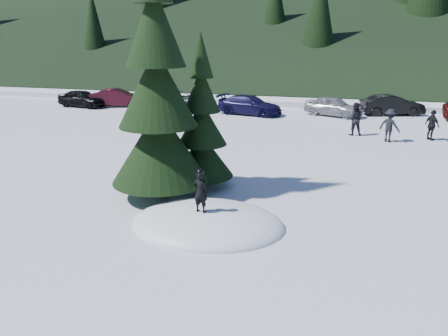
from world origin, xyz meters
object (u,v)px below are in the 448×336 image
(child_skier, at_px, (200,192))
(car_2, at_px, (178,100))
(spruce_short, at_px, (202,129))
(adult_1, at_px, (432,125))
(car_5, at_px, (392,105))
(spruce_tall, at_px, (157,98))
(car_4, at_px, (333,106))
(car_0, at_px, (82,98))
(car_3, at_px, (250,105))
(adult_2, at_px, (390,125))
(adult_0, at_px, (354,119))
(car_1, at_px, (118,98))

(child_skier, distance_m, car_2, 21.43)
(spruce_short, distance_m, adult_1, 13.68)
(car_5, bearing_deg, spruce_short, 139.26)
(spruce_tall, distance_m, car_4, 18.42)
(car_0, height_order, car_3, car_3)
(car_0, relative_size, car_3, 0.85)
(car_5, bearing_deg, car_3, 87.69)
(adult_2, relative_size, car_5, 0.40)
(car_2, height_order, car_4, car_4)
(spruce_tall, distance_m, spruce_short, 2.11)
(spruce_short, relative_size, child_skier, 4.53)
(car_2, bearing_deg, child_skier, -158.30)
(spruce_tall, relative_size, adult_0, 4.80)
(adult_2, bearing_deg, spruce_tall, 84.13)
(spruce_short, relative_size, car_1, 1.29)
(car_1, xyz_separation_m, car_2, (4.76, 0.35, -0.04))
(car_1, bearing_deg, spruce_tall, -166.82)
(car_2, xyz_separation_m, car_5, (15.15, 1.29, 0.04))
(child_skier, relative_size, car_2, 0.26)
(adult_0, bearing_deg, adult_2, 136.19)
(car_1, bearing_deg, car_2, -105.20)
(adult_0, distance_m, car_2, 13.98)
(adult_0, bearing_deg, adult_1, 167.05)
(adult_0, relative_size, car_1, 0.43)
(spruce_tall, height_order, car_5, spruce_tall)
(spruce_short, distance_m, car_0, 20.99)
(child_skier, height_order, car_3, child_skier)
(child_skier, bearing_deg, car_1, -46.84)
(adult_2, distance_m, car_0, 22.41)
(adult_1, distance_m, car_0, 24.27)
(car_4, xyz_separation_m, car_5, (3.84, 1.45, 0.03))
(spruce_short, relative_size, car_3, 1.18)
(car_2, bearing_deg, spruce_tall, -161.71)
(car_0, bearing_deg, spruce_tall, -131.88)
(spruce_short, bearing_deg, adult_2, 52.44)
(spruce_tall, height_order, car_3, spruce_tall)
(adult_0, bearing_deg, spruce_short, 52.40)
(adult_0, bearing_deg, car_3, -45.76)
(spruce_tall, xyz_separation_m, adult_1, (10.16, 11.48, -2.53))
(car_4, height_order, car_5, car_5)
(adult_1, bearing_deg, car_3, 30.27)
(car_2, distance_m, car_5, 15.20)
(spruce_short, height_order, child_skier, spruce_short)
(car_1, bearing_deg, car_3, -113.65)
(child_skier, distance_m, car_3, 18.78)
(car_1, bearing_deg, spruce_short, -162.24)
(car_3, bearing_deg, adult_0, -113.24)
(adult_0, distance_m, car_3, 8.45)
(car_2, bearing_deg, car_0, 98.53)
(adult_1, xyz_separation_m, car_3, (-10.74, 5.07, -0.13))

